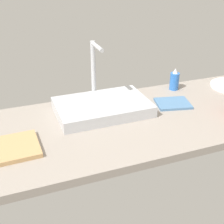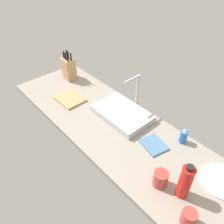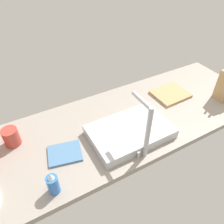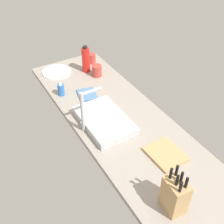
# 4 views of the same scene
# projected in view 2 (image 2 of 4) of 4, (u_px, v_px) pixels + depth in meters

# --- Properties ---
(countertop_slab) EXTENTS (1.94, 0.64, 0.04)m
(countertop_slab) POSITION_uv_depth(u_px,v_px,m) (111.00, 125.00, 1.69)
(countertop_slab) COLOR gray
(countertop_slab) RESTS_ON ground
(sink_basin) EXTENTS (0.44, 0.29, 0.05)m
(sink_basin) POSITION_uv_depth(u_px,v_px,m) (122.00, 113.00, 1.73)
(sink_basin) COLOR #B7BABF
(sink_basin) RESTS_ON countertop_slab
(faucet) EXTENTS (0.06, 0.15, 0.31)m
(faucet) POSITION_uv_depth(u_px,v_px,m) (137.00, 91.00, 1.69)
(faucet) COLOR #B7BABF
(faucet) RESTS_ON countertop_slab
(knife_block) EXTENTS (0.13, 0.10, 0.27)m
(knife_block) POSITION_uv_depth(u_px,v_px,m) (69.00, 69.00, 2.12)
(knife_block) COLOR tan
(knife_block) RESTS_ON countertop_slab
(cutting_board) EXTENTS (0.23, 0.20, 0.02)m
(cutting_board) POSITION_uv_depth(u_px,v_px,m) (70.00, 99.00, 1.91)
(cutting_board) COLOR tan
(cutting_board) RESTS_ON countertop_slab
(soap_bottle) EXTENTS (0.05, 0.05, 0.12)m
(soap_bottle) POSITION_uv_depth(u_px,v_px,m) (184.00, 136.00, 1.50)
(soap_bottle) COLOR blue
(soap_bottle) RESTS_ON countertop_slab
(water_bottle) EXTENTS (0.07, 0.07, 0.24)m
(water_bottle) POSITION_uv_depth(u_px,v_px,m) (185.00, 182.00, 1.16)
(water_bottle) COLOR red
(water_bottle) RESTS_ON countertop_slab
(dinner_plate) EXTENTS (0.25, 0.25, 0.01)m
(dinner_plate) POSITION_uv_depth(u_px,v_px,m) (222.00, 181.00, 1.29)
(dinner_plate) COLOR white
(dinner_plate) RESTS_ON countertop_slab
(dish_towel) EXTENTS (0.19, 0.17, 0.01)m
(dish_towel) POSITION_uv_depth(u_px,v_px,m) (154.00, 145.00, 1.51)
(dish_towel) COLOR teal
(dish_towel) RESTS_ON countertop_slab
(coffee_mug) EXTENTS (0.07, 0.07, 0.09)m
(coffee_mug) POSITION_uv_depth(u_px,v_px,m) (189.00, 218.00, 1.09)
(coffee_mug) COLOR #B23D33
(coffee_mug) RESTS_ON countertop_slab
(ceramic_cup) EXTENTS (0.08, 0.08, 0.10)m
(ceramic_cup) POSITION_uv_depth(u_px,v_px,m) (161.00, 179.00, 1.25)
(ceramic_cup) COLOR #B23D33
(ceramic_cup) RESTS_ON countertop_slab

